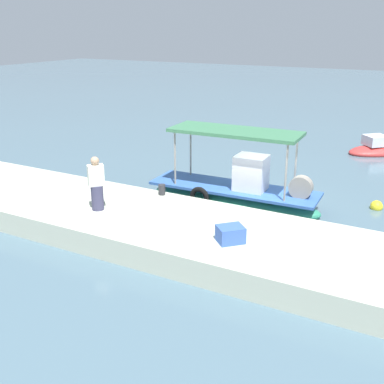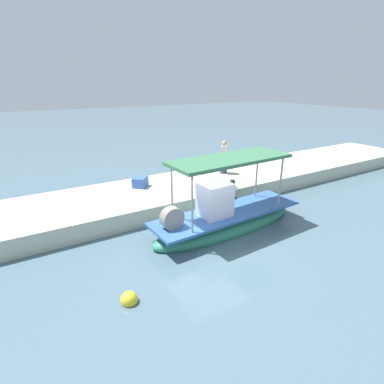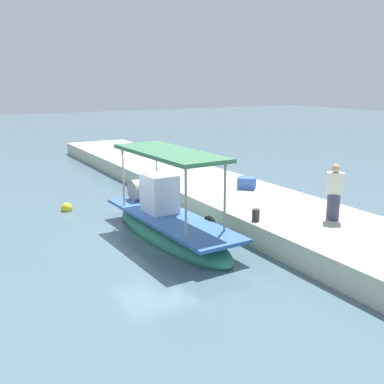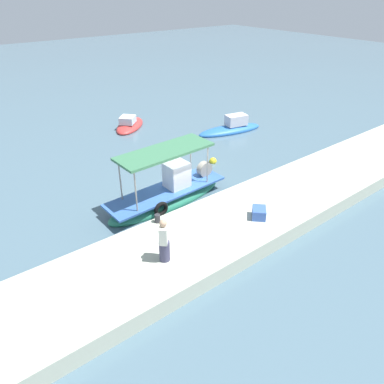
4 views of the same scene
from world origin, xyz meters
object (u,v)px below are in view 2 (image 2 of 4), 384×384
fisherman_near_bollard (224,159)px  mooring_bollard (232,184)px  main_fishing_boat (226,217)px  marker_buoy (129,299)px  cargo_crate (140,182)px

fisherman_near_bollard → mooring_bollard: fisherman_near_bollard is taller
mooring_bollard → main_fishing_boat: bearing=46.7°
fisherman_near_bollard → mooring_bollard: (1.08, 2.15, -0.61)m
fisherman_near_bollard → marker_buoy: (7.67, 6.27, -1.44)m
mooring_bollard → cargo_crate: 4.32m
main_fishing_boat → mooring_bollard: 2.84m
main_fishing_boat → fisherman_near_bollard: size_ratio=3.75×
fisherman_near_bollard → cargo_crate: bearing=-2.4°
main_fishing_boat → mooring_bollard: size_ratio=17.77×
cargo_crate → marker_buoy: bearing=65.4°
mooring_bollard → fisherman_near_bollard: bearing=-116.5°
cargo_crate → mooring_bollard: bearing=147.1°
main_fishing_boat → marker_buoy: (4.68, 2.08, -0.38)m
marker_buoy → mooring_bollard: bearing=-148.0°
cargo_crate → marker_buoy: 7.17m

